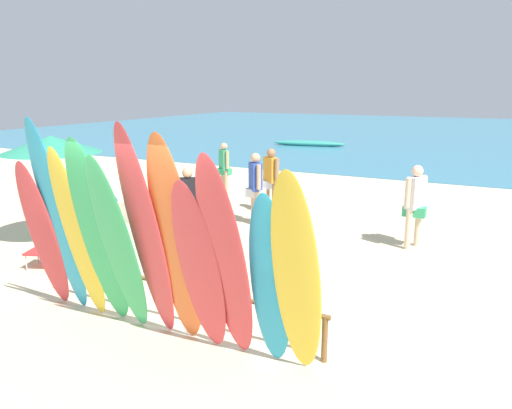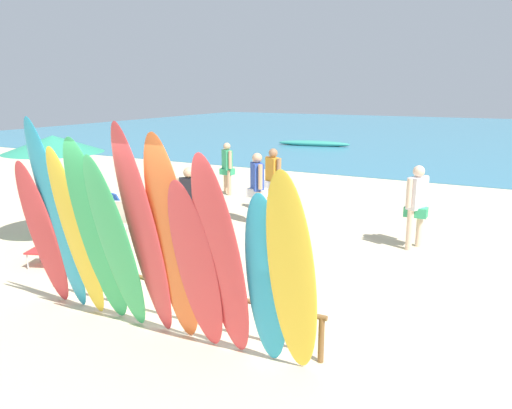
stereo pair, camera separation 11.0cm
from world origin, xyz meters
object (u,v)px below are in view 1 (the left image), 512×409
Objects in this scene: beach_chair_red at (108,209)px; beach_chair_striped at (114,221)px; surfboard_rack at (176,290)px; surfboard_green_3 at (99,236)px; surfboard_red_0 at (43,236)px; beachgoer_midbeach at (415,201)px; distant_boat at (309,143)px; surfboard_teal_9 at (270,282)px; surfboard_yellow_2 at (78,236)px; beach_umbrella at (51,144)px; beachgoer_by_water at (271,176)px; beachgoer_strolling at (255,183)px; surfboard_green_4 at (118,247)px; surfboard_orange_6 at (175,243)px; surfboard_red_8 at (226,262)px; surfboard_yellow_10 at (297,278)px; beach_chair_blue at (48,241)px; surfboard_red_5 at (146,236)px; beachgoer_photographing at (188,199)px; surfboard_teal_1 at (58,219)px; surfboard_red_7 at (200,269)px; beachgoer_near_rack at (224,165)px.

beach_chair_red is 1.08m from beach_chair_striped.
surfboard_green_3 is (-0.75, -0.54, 0.79)m from surfboard_rack.
surfboard_red_0 is 6.68m from beachgoer_midbeach.
surfboard_teal_9 is at bearing -70.24° from distant_boat.
surfboard_yellow_2 is 2.94× the size of beach_chair_red.
surfboard_green_3 is at bearing -34.37° from beach_umbrella.
beachgoer_by_water is 1.12m from beachgoer_strolling.
surfboard_green_4 is 6.72m from beachgoer_by_water.
surfboard_orange_6 reaches higher than surfboard_red_8.
surfboard_yellow_10 is 2.81× the size of beach_chair_blue.
surfboard_teal_9 is 7.16m from beachgoer_by_water.
surfboard_red_5 is 1.05× the size of surfboard_orange_6.
beach_chair_red is (-5.75, 3.58, -0.62)m from surfboard_teal_9.
beachgoer_photographing is (-3.86, 3.63, -0.30)m from surfboard_yellow_10.
surfboard_green_4 reaches higher than beach_chair_blue.
beach_chair_blue is (-5.02, 1.30, -0.62)m from surfboard_teal_9.
surfboard_teal_1 is 3.34× the size of beach_chair_red.
surfboard_yellow_10 is (0.34, -0.09, 0.14)m from surfboard_teal_9.
surfboard_red_0 is 6.52m from beachgoer_by_water.
beachgoer_photographing is (-1.93, 3.65, -0.49)m from surfboard_red_5.
beachgoer_midbeach is at bearing 14.32° from beach_chair_blue.
surfboard_orange_6 is 0.43m from surfboard_red_7.
surfboard_rack is 2.02× the size of surfboard_teal_9.
surfboard_yellow_2 is 21.47m from distant_boat.
beachgoer_strolling is at bearing 46.09° from beach_umbrella.
surfboard_yellow_10 is at bearing 162.92° from beachgoer_near_rack.
surfboard_red_8 is (1.12, -0.04, -0.13)m from surfboard_red_5.
surfboard_green_3 is 1.72× the size of beachgoer_photographing.
beachgoer_near_rack is at bearing 124.00° from surfboard_red_8.
distant_boat is (-7.01, 20.98, -1.11)m from surfboard_red_8.
surfboard_yellow_2 is 0.94× the size of surfboard_green_3.
beach_chair_striped is at bearing 136.50° from surfboard_green_4.
surfboard_red_8 is 22.14m from distant_boat.
beach_chair_red is (-2.27, 3.60, -0.67)m from surfboard_red_0.
surfboard_teal_9 is at bearing 12.10° from surfboard_red_7.
beachgoer_by_water is (-2.21, 6.59, -0.14)m from surfboard_red_7.
surfboard_red_5 is 3.41× the size of beach_chair_striped.
beach_chair_blue is at bearing -161.87° from beachgoer_photographing.
surfboard_red_0 is 2.57× the size of beach_chair_blue.
surfboard_red_5 is at bearing 1.81° from surfboard_yellow_2.
beachgoer_by_water is 1.98× the size of beach_chair_striped.
surfboard_rack is 1.58× the size of surfboard_orange_6.
distant_boat is at bearing 113.01° from beach_chair_red.
surfboard_teal_9 reaches higher than surfboard_rack.
surfboard_green_4 is at bearing 177.59° from beachgoer_midbeach.
surfboard_green_4 is at bearing -27.53° from beach_chair_red.
surfboard_red_0 reaches higher than distant_boat.
surfboard_rack is 2.79× the size of beachgoer_near_rack.
beachgoer_near_rack is (-1.76, 7.92, -0.21)m from surfboard_red_0.
beach_chair_blue reaches higher than distant_boat.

